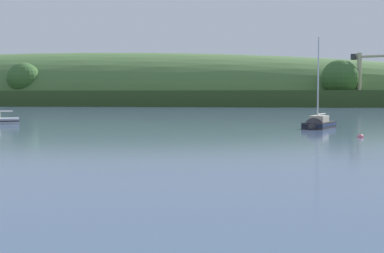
# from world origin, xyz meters

# --- Properties ---
(far_shoreline_hill) EXTENTS (552.55, 95.38, 46.35)m
(far_shoreline_hill) POSITION_xyz_m (-79.57, 237.22, 0.34)
(far_shoreline_hill) COLOR #314A21
(far_shoreline_hill) RESTS_ON ground
(dockside_crane) EXTENTS (12.49, 7.02, 19.62)m
(dockside_crane) POSITION_xyz_m (38.34, 208.35, 9.39)
(dockside_crane) COLOR #4C4C51
(dockside_crane) RESTS_ON ground
(sailboat_midwater_white) EXTENTS (4.80, 7.71, 11.64)m
(sailboat_midwater_white) POSITION_xyz_m (9.83, 68.66, 0.29)
(sailboat_midwater_white) COLOR #232328
(sailboat_midwater_white) RESTS_ON ground
(mooring_buoy_foreground) EXTENTS (0.58, 0.58, 0.66)m
(mooring_buoy_foreground) POSITION_xyz_m (12.43, 55.48, 0.00)
(mooring_buoy_foreground) COLOR #E06675
(mooring_buoy_foreground) RESTS_ON ground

